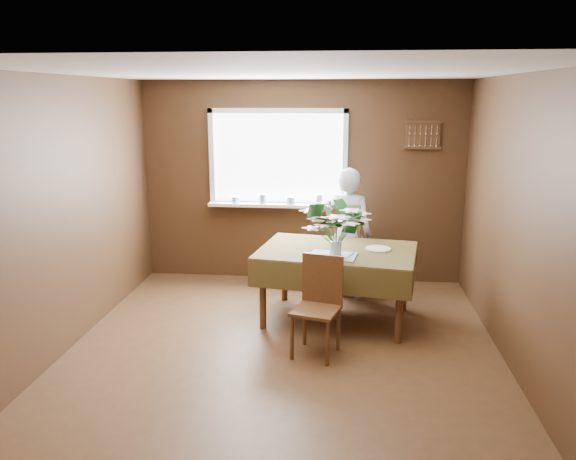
# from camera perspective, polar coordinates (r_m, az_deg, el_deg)

# --- Properties ---
(floor) EXTENTS (4.50, 4.50, 0.00)m
(floor) POSITION_cam_1_polar(r_m,az_deg,el_deg) (5.25, -0.63, -12.64)
(floor) COLOR #452B17
(floor) RESTS_ON ground
(ceiling) EXTENTS (4.50, 4.50, 0.00)m
(ceiling) POSITION_cam_1_polar(r_m,az_deg,el_deg) (4.71, -0.71, 15.76)
(ceiling) COLOR white
(ceiling) RESTS_ON wall_back
(wall_back) EXTENTS (4.00, 0.00, 4.00)m
(wall_back) POSITION_cam_1_polar(r_m,az_deg,el_deg) (7.03, 1.42, 4.84)
(wall_back) COLOR brown
(wall_back) RESTS_ON floor
(wall_front) EXTENTS (4.00, 0.00, 4.00)m
(wall_front) POSITION_cam_1_polar(r_m,az_deg,el_deg) (2.71, -6.14, -9.82)
(wall_front) COLOR brown
(wall_front) RESTS_ON floor
(wall_left) EXTENTS (0.00, 4.50, 4.50)m
(wall_left) POSITION_cam_1_polar(r_m,az_deg,el_deg) (5.43, -22.13, 1.20)
(wall_left) COLOR brown
(wall_left) RESTS_ON floor
(wall_right) EXTENTS (0.00, 4.50, 4.50)m
(wall_right) POSITION_cam_1_polar(r_m,az_deg,el_deg) (5.02, 22.65, 0.20)
(wall_right) COLOR brown
(wall_right) RESTS_ON floor
(window_assembly) EXTENTS (1.72, 0.20, 1.22)m
(window_assembly) POSITION_cam_1_polar(r_m,az_deg,el_deg) (7.00, -1.02, 5.71)
(window_assembly) COLOR white
(window_assembly) RESTS_ON wall_back
(spoon_rack) EXTENTS (0.44, 0.05, 0.33)m
(spoon_rack) POSITION_cam_1_polar(r_m,az_deg,el_deg) (6.97, 13.55, 9.35)
(spoon_rack) COLOR #52321A
(spoon_rack) RESTS_ON wall_back
(dining_table) EXTENTS (1.73, 1.31, 0.78)m
(dining_table) POSITION_cam_1_polar(r_m,az_deg,el_deg) (5.83, 4.99, -2.86)
(dining_table) COLOR #52321A
(dining_table) RESTS_ON floor
(chair_far) EXTENTS (0.61, 0.61, 1.05)m
(chair_far) POSITION_cam_1_polar(r_m,az_deg,el_deg) (6.67, 6.06, -1.74)
(chair_far) COLOR #52321A
(chair_far) RESTS_ON floor
(chair_near) EXTENTS (0.48, 0.48, 0.91)m
(chair_near) POSITION_cam_1_polar(r_m,az_deg,el_deg) (5.15, 3.15, -7.17)
(chair_near) COLOR #52321A
(chair_near) RESTS_ON floor
(seated_woman) EXTENTS (0.64, 0.52, 1.53)m
(seated_woman) POSITION_cam_1_polar(r_m,az_deg,el_deg) (6.50, 6.11, -0.34)
(seated_woman) COLOR white
(seated_woman) RESTS_ON floor
(flower_bouquet) EXTENTS (0.61, 0.61, 0.53)m
(flower_bouquet) POSITION_cam_1_polar(r_m,az_deg,el_deg) (5.49, 4.90, 0.81)
(flower_bouquet) COLOR white
(flower_bouquet) RESTS_ON dining_table
(side_plate) EXTENTS (0.35, 0.35, 0.01)m
(side_plate) POSITION_cam_1_polar(r_m,az_deg,el_deg) (5.85, 9.14, -1.90)
(side_plate) COLOR white
(side_plate) RESTS_ON dining_table
(table_knife) EXTENTS (0.11, 0.22, 0.00)m
(table_knife) POSITION_cam_1_polar(r_m,az_deg,el_deg) (5.55, 6.24, -2.63)
(table_knife) COLOR silver
(table_knife) RESTS_ON dining_table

